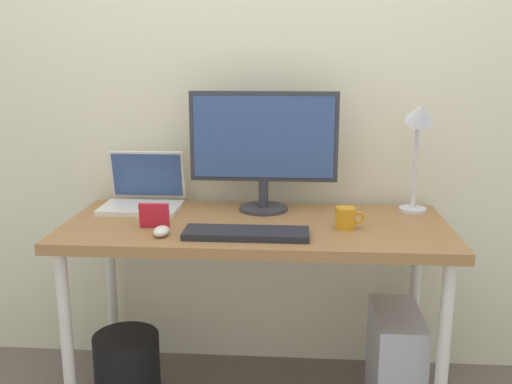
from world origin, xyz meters
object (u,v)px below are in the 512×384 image
(computer_tower, at_px, (395,363))
(wastebasket, at_px, (127,370))
(desk_lamp, at_px, (419,131))
(photo_frame, at_px, (154,215))
(desk, at_px, (256,240))
(mouse, at_px, (161,231))
(coffee_mug, at_px, (346,218))
(monitor, at_px, (264,143))
(laptop, at_px, (144,194))
(keyboard, at_px, (246,233))

(computer_tower, distance_m, wastebasket, 1.06)
(desk_lamp, bearing_deg, photo_frame, -164.31)
(desk, height_order, desk_lamp, desk_lamp)
(mouse, height_order, coffee_mug, coffee_mug)
(desk, distance_m, computer_tower, 0.73)
(monitor, distance_m, computer_tower, 1.00)
(coffee_mug, bearing_deg, monitor, 143.02)
(laptop, relative_size, photo_frame, 2.91)
(laptop, height_order, coffee_mug, laptop)
(monitor, bearing_deg, desk, -95.26)
(laptop, distance_m, computer_tower, 1.22)
(monitor, distance_m, coffee_mug, 0.46)
(desk, xyz_separation_m, desk_lamp, (0.63, 0.19, 0.40))
(desk, relative_size, wastebasket, 4.84)
(laptop, height_order, keyboard, laptop)
(mouse, distance_m, coffee_mug, 0.67)
(monitor, xyz_separation_m, laptop, (-0.50, 0.02, -0.22))
(coffee_mug, xyz_separation_m, photo_frame, (-0.70, -0.04, 0.01))
(mouse, bearing_deg, desk, 30.62)
(monitor, height_order, mouse, monitor)
(mouse, height_order, wastebasket, mouse)
(mouse, relative_size, coffee_mug, 0.83)
(laptop, bearing_deg, monitor, -1.78)
(desk, distance_m, mouse, 0.38)
(desk_lamp, relative_size, coffee_mug, 4.32)
(wastebasket, bearing_deg, keyboard, -13.32)
(keyboard, xyz_separation_m, coffee_mug, (0.36, 0.12, 0.03))
(monitor, height_order, wastebasket, monitor)
(mouse, distance_m, photo_frame, 0.11)
(desk, distance_m, laptop, 0.54)
(desk_lamp, height_order, keyboard, desk_lamp)
(desk_lamp, relative_size, wastebasket, 1.56)
(keyboard, bearing_deg, photo_frame, 166.39)
(keyboard, height_order, coffee_mug, coffee_mug)
(photo_frame, bearing_deg, wastebasket, 167.37)
(wastebasket, bearing_deg, desk_lamp, 12.26)
(monitor, height_order, computer_tower, monitor)
(photo_frame, bearing_deg, desk, 14.21)
(desk, relative_size, coffee_mug, 13.40)
(wastebasket, bearing_deg, photo_frame, -12.63)
(coffee_mug, height_order, photo_frame, photo_frame)
(desk_lamp, distance_m, coffee_mug, 0.48)
(keyboard, distance_m, coffee_mug, 0.38)
(coffee_mug, distance_m, wastebasket, 1.07)
(laptop, bearing_deg, photo_frame, -68.26)
(laptop, bearing_deg, wastebasket, -95.69)
(photo_frame, bearing_deg, monitor, 35.83)
(monitor, xyz_separation_m, mouse, (-0.34, -0.38, -0.26))
(photo_frame, distance_m, computer_tower, 1.09)
(keyboard, relative_size, wastebasket, 1.47)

